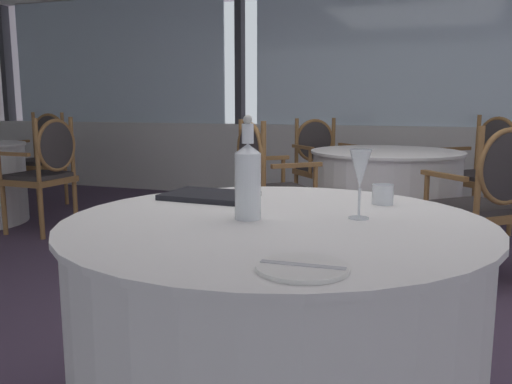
% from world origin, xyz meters
% --- Properties ---
extents(ground_plane, '(14.36, 14.36, 0.00)m').
position_xyz_m(ground_plane, '(0.00, 0.00, 0.00)').
color(ground_plane, '#47384C').
extents(window_wall_far, '(11.05, 0.14, 2.66)m').
position_xyz_m(window_wall_far, '(0.00, 3.42, 1.06)').
color(window_wall_far, silver).
rests_on(window_wall_far, ground_plane).
extents(foreground_table, '(1.32, 1.32, 0.73)m').
position_xyz_m(foreground_table, '(0.10, -0.97, 0.37)').
color(foreground_table, white).
rests_on(foreground_table, ground_plane).
extents(side_plate, '(0.20, 0.20, 0.01)m').
position_xyz_m(side_plate, '(0.31, -1.43, 0.74)').
color(side_plate, white).
rests_on(side_plate, foreground_table).
extents(butter_knife, '(0.19, 0.03, 0.00)m').
position_xyz_m(butter_knife, '(0.31, -1.43, 0.74)').
color(butter_knife, silver).
rests_on(butter_knife, foreground_table).
extents(water_bottle, '(0.08, 0.08, 0.32)m').
position_xyz_m(water_bottle, '(0.02, -0.99, 0.86)').
color(water_bottle, white).
rests_on(water_bottle, foreground_table).
extents(wine_glass, '(0.07, 0.07, 0.22)m').
position_xyz_m(wine_glass, '(0.34, -0.87, 0.88)').
color(wine_glass, white).
rests_on(wine_glass, foreground_table).
extents(water_tumbler, '(0.08, 0.08, 0.07)m').
position_xyz_m(water_tumbler, '(0.38, -0.60, 0.77)').
color(water_tumbler, white).
rests_on(water_tumbler, foreground_table).
extents(menu_book, '(0.34, 0.25, 0.02)m').
position_xyz_m(menu_book, '(-0.25, -0.70, 0.74)').
color(menu_book, black).
rests_on(menu_book, foreground_table).
extents(dining_chair_0_2, '(0.49, 0.55, 0.98)m').
position_xyz_m(dining_chair_0_2, '(-2.56, 1.05, 0.57)').
color(dining_chair_0_2, olive).
rests_on(dining_chair_0_2, ground_plane).
extents(dining_chair_0_3, '(0.55, 0.49, 1.00)m').
position_xyz_m(dining_chair_0_3, '(-3.50, 2.06, 0.58)').
color(dining_chair_0_3, olive).
rests_on(dining_chair_0_3, ground_plane).
extents(background_table_1, '(1.16, 1.16, 0.73)m').
position_xyz_m(background_table_1, '(0.16, 1.65, 0.37)').
color(background_table_1, white).
rests_on(background_table_1, ground_plane).
extents(dining_chair_1_0, '(0.66, 0.66, 0.95)m').
position_xyz_m(dining_chair_1_0, '(-0.52, 2.39, 0.57)').
color(dining_chair_1_0, olive).
rests_on(dining_chair_1_0, ground_plane).
extents(dining_chair_1_1, '(0.66, 0.66, 0.98)m').
position_xyz_m(dining_chair_1_1, '(-0.58, 0.97, 0.57)').
color(dining_chair_1_1, olive).
rests_on(dining_chair_1_1, ground_plane).
extents(dining_chair_1_2, '(0.66, 0.66, 0.96)m').
position_xyz_m(dining_chair_1_2, '(0.84, 0.91, 0.55)').
color(dining_chair_1_2, olive).
rests_on(dining_chair_1_2, ground_plane).
extents(dining_chair_1_3, '(0.66, 0.66, 0.99)m').
position_xyz_m(dining_chair_1_3, '(0.90, 2.33, 0.58)').
color(dining_chair_1_3, olive).
rests_on(dining_chair_1_3, ground_plane).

